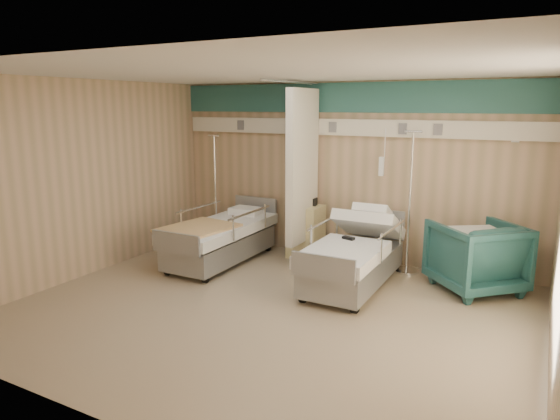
% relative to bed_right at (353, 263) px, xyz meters
% --- Properties ---
extents(ground, '(6.00, 5.00, 0.00)m').
position_rel_bed_right_xyz_m(ground, '(-0.60, -1.30, -0.32)').
color(ground, gray).
rests_on(ground, ground).
extents(room_walls, '(6.04, 5.04, 2.82)m').
position_rel_bed_right_xyz_m(room_walls, '(-0.63, -1.05, 1.55)').
color(room_walls, tan).
rests_on(room_walls, ground).
extents(bed_right, '(1.00, 2.16, 0.63)m').
position_rel_bed_right_xyz_m(bed_right, '(0.00, 0.00, 0.00)').
color(bed_right, white).
rests_on(bed_right, ground).
extents(bed_left, '(1.00, 2.16, 0.63)m').
position_rel_bed_right_xyz_m(bed_left, '(-2.20, 0.00, 0.00)').
color(bed_left, white).
rests_on(bed_left, ground).
extents(bedside_cabinet, '(0.50, 0.48, 0.85)m').
position_rel_bed_right_xyz_m(bedside_cabinet, '(-1.15, 0.90, 0.11)').
color(bedside_cabinet, '#D6C786').
rests_on(bedside_cabinet, ground).
extents(visitor_armchair, '(1.44, 1.44, 0.94)m').
position_rel_bed_right_xyz_m(visitor_armchair, '(1.49, 0.60, 0.16)').
color(visitor_armchair, '#1F4F4F').
rests_on(visitor_armchair, ground).
extents(waffle_blanket, '(0.79, 0.77, 0.07)m').
position_rel_bed_right_xyz_m(waffle_blanket, '(1.49, 0.62, 0.66)').
color(waffle_blanket, silver).
rests_on(waffle_blanket, visitor_armchair).
extents(iv_stand_right, '(0.37, 0.37, 2.09)m').
position_rel_bed_right_xyz_m(iv_stand_right, '(0.50, 0.92, 0.11)').
color(iv_stand_right, silver).
rests_on(iv_stand_right, ground).
extents(iv_stand_left, '(0.35, 0.35, 1.95)m').
position_rel_bed_right_xyz_m(iv_stand_left, '(-2.80, 0.72, 0.08)').
color(iv_stand_left, silver).
rests_on(iv_stand_left, ground).
extents(call_remote, '(0.18, 0.12, 0.04)m').
position_rel_bed_right_xyz_m(call_remote, '(-0.10, 0.05, 0.33)').
color(call_remote, black).
rests_on(call_remote, bed_right).
extents(tan_blanket, '(0.99, 1.18, 0.04)m').
position_rel_bed_right_xyz_m(tan_blanket, '(-2.28, -0.46, 0.33)').
color(tan_blanket, tan).
rests_on(tan_blanket, bed_left).
extents(toiletry_bag, '(0.24, 0.17, 0.12)m').
position_rel_bed_right_xyz_m(toiletry_bag, '(-1.12, 0.97, 0.60)').
color(toiletry_bag, black).
rests_on(toiletry_bag, bedside_cabinet).
extents(white_cup, '(0.09, 0.09, 0.12)m').
position_rel_bed_right_xyz_m(white_cup, '(-1.25, 1.02, 0.59)').
color(white_cup, white).
rests_on(white_cup, bedside_cabinet).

